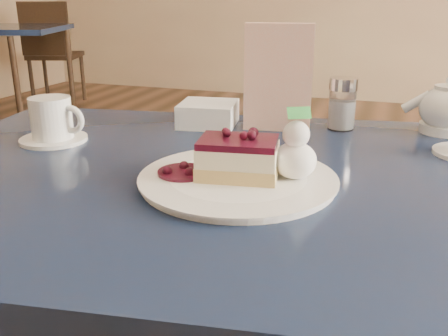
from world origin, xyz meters
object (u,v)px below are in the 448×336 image
(cheesecake_slice, at_px, (238,158))
(coffee_set, at_px, (53,122))
(main_table, at_px, (242,216))
(dessert_plate, at_px, (238,180))
(bg_table_far_left, at_px, (7,112))

(cheesecake_slice, relative_size, coffee_set, 0.95)
(main_table, relative_size, dessert_plate, 4.40)
(main_table, relative_size, coffee_set, 9.44)
(dessert_plate, distance_m, bg_table_far_left, 4.23)
(bg_table_far_left, bearing_deg, dessert_plate, -61.08)
(main_table, xyz_separation_m, dessert_plate, (0.01, -0.05, 0.09))
(main_table, bearing_deg, bg_table_far_left, 129.25)
(main_table, bearing_deg, coffee_set, 163.80)
(main_table, relative_size, cheesecake_slice, 9.94)
(cheesecake_slice, height_order, coffee_set, coffee_set)
(dessert_plate, relative_size, coffee_set, 2.14)
(dessert_plate, bearing_deg, bg_table_far_left, 137.56)
(main_table, xyz_separation_m, cheesecake_slice, (0.01, -0.05, 0.13))
(dessert_plate, bearing_deg, coffee_set, 166.07)
(coffee_set, distance_m, bg_table_far_left, 3.85)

